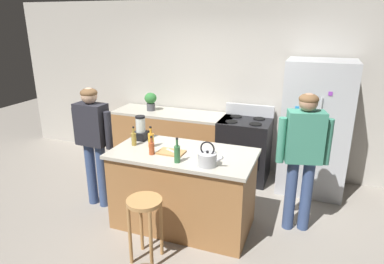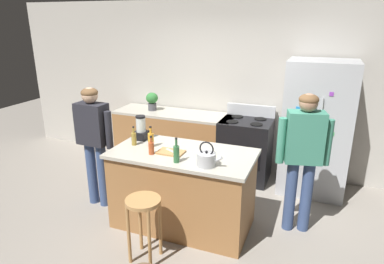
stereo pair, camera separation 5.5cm
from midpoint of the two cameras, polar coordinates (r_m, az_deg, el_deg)
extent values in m
plane|color=gray|center=(4.34, -1.12, -15.09)|extent=(14.00, 14.00, 0.00)
cube|color=#BCB7AD|center=(5.57, 6.55, 7.47)|extent=(8.00, 0.10, 2.70)
cube|color=#9E6B3D|center=(4.11, -1.16, -9.81)|extent=(1.60, 0.81, 0.91)
cube|color=#B2AD9E|center=(3.91, -1.21, -3.66)|extent=(1.66, 0.87, 0.04)
cube|color=#9E6B3D|center=(5.70, -2.62, -1.51)|extent=(2.00, 0.64, 0.91)
cube|color=#B2AD9E|center=(5.56, -2.69, 3.09)|extent=(2.00, 0.64, 0.04)
cube|color=#B7BABF|center=(5.05, 20.47, 0.53)|extent=(0.90, 0.70, 1.89)
cylinder|color=#B7BABF|center=(4.67, 19.96, 0.40)|extent=(0.02, 0.02, 0.85)
cylinder|color=#B7BABF|center=(4.67, 20.94, 0.28)|extent=(0.02, 0.02, 0.85)
cube|color=#3FB259|center=(4.70, 22.82, -0.31)|extent=(0.05, 0.01, 0.05)
cube|color=purple|center=(4.57, 22.75, 5.91)|extent=(0.05, 0.01, 0.05)
cube|color=#268CD8|center=(4.62, 17.72, 3.80)|extent=(0.05, 0.01, 0.05)
cube|color=orange|center=(4.78, 21.34, -3.00)|extent=(0.05, 0.01, 0.05)
cube|color=red|center=(4.79, 16.85, -2.82)|extent=(0.05, 0.01, 0.05)
cube|color=red|center=(4.71, 18.25, -0.17)|extent=(0.05, 0.01, 0.05)
cube|color=black|center=(5.32, 9.20, -3.01)|extent=(0.76, 0.64, 0.95)
cube|color=black|center=(5.04, 8.36, -4.78)|extent=(0.60, 0.01, 0.24)
cube|color=#B7BABF|center=(5.42, 10.18, 3.61)|extent=(0.76, 0.06, 0.18)
cylinder|color=black|center=(5.06, 7.12, 1.73)|extent=(0.18, 0.18, 0.01)
cylinder|color=black|center=(4.99, 11.12, 1.28)|extent=(0.18, 0.18, 0.01)
cylinder|color=black|center=(5.34, 7.94, 2.59)|extent=(0.18, 0.18, 0.01)
cylinder|color=black|center=(5.28, 11.73, 2.17)|extent=(0.18, 0.18, 0.01)
cylinder|color=#384C7A|center=(4.78, -16.18, -6.62)|extent=(0.14, 0.14, 0.87)
cylinder|color=#384C7A|center=(4.67, -14.47, -7.07)|extent=(0.14, 0.14, 0.87)
cube|color=#26262D|center=(4.48, -16.09, 1.33)|extent=(0.41, 0.24, 0.54)
cylinder|color=#26262D|center=(4.65, -18.40, 1.10)|extent=(0.09, 0.09, 0.48)
cylinder|color=#26262D|center=(4.34, -13.49, 0.31)|extent=(0.09, 0.09, 0.48)
sphere|color=#D8AD8C|center=(4.39, -16.51, 5.93)|extent=(0.21, 0.21, 0.20)
ellipsoid|color=brown|center=(4.38, -16.55, 6.38)|extent=(0.22, 0.22, 0.12)
cylinder|color=#384C7A|center=(4.24, 19.01, -10.24)|extent=(0.16, 0.16, 0.87)
cylinder|color=#384C7A|center=(4.20, 16.57, -10.23)|extent=(0.16, 0.16, 0.87)
cube|color=#3F8C72|center=(3.93, 18.82, -0.86)|extent=(0.44, 0.31, 0.58)
cylinder|color=#3F8C72|center=(4.01, 22.25, -1.66)|extent=(0.11, 0.11, 0.52)
cylinder|color=#3F8C72|center=(3.90, 15.16, -1.41)|extent=(0.11, 0.11, 0.52)
sphere|color=tan|center=(3.83, 19.42, 4.68)|extent=(0.24, 0.24, 0.20)
ellipsoid|color=brown|center=(3.82, 19.48, 5.19)|extent=(0.26, 0.26, 0.12)
cylinder|color=#B7844C|center=(3.47, -7.79, -11.44)|extent=(0.36, 0.36, 0.04)
cylinder|color=#B7844C|center=(3.62, -10.16, -16.69)|extent=(0.04, 0.04, 0.66)
cylinder|color=#B7844C|center=(3.53, -6.74, -17.64)|extent=(0.04, 0.04, 0.66)
cylinder|color=#B7844C|center=(3.79, -8.27, -14.87)|extent=(0.04, 0.04, 0.66)
cylinder|color=#B7844C|center=(3.69, -4.99, -15.70)|extent=(0.04, 0.04, 0.66)
cylinder|color=#4C4C51|center=(5.71, -6.43, 4.24)|extent=(0.14, 0.14, 0.12)
ellipsoid|color=#337A38|center=(5.68, -6.48, 5.71)|extent=(0.20, 0.20, 0.18)
cube|color=black|center=(4.34, -8.17, -0.55)|extent=(0.17, 0.17, 0.10)
cylinder|color=silver|center=(4.30, -8.25, 1.23)|extent=(0.12, 0.12, 0.18)
cylinder|color=black|center=(4.27, -8.32, 2.56)|extent=(0.12, 0.12, 0.02)
cylinder|color=#2D6638|center=(3.60, -2.21, -3.76)|extent=(0.07, 0.07, 0.18)
cylinder|color=#2D6638|center=(3.55, -2.23, -1.82)|extent=(0.03, 0.03, 0.08)
cylinder|color=black|center=(3.54, -2.24, -1.11)|extent=(0.03, 0.03, 0.02)
cylinder|color=orange|center=(4.05, -6.55, -1.37)|extent=(0.07, 0.07, 0.17)
cylinder|color=orange|center=(4.02, -6.61, 0.24)|extent=(0.03, 0.03, 0.07)
cylinder|color=black|center=(4.00, -6.63, 0.84)|extent=(0.03, 0.03, 0.02)
cylinder|color=olive|center=(4.14, -9.40, -1.18)|extent=(0.06, 0.06, 0.15)
cylinder|color=olive|center=(4.11, -9.48, 0.26)|extent=(0.02, 0.02, 0.07)
cylinder|color=black|center=(4.09, -9.51, 0.81)|extent=(0.03, 0.03, 0.02)
cylinder|color=#B24C26|center=(3.84, -6.46, -2.74)|extent=(0.06, 0.06, 0.14)
cylinder|color=#B24C26|center=(3.81, -6.51, -1.33)|extent=(0.02, 0.02, 0.06)
cylinder|color=black|center=(3.79, -6.54, -0.79)|extent=(0.03, 0.03, 0.02)
cylinder|color=#B7BABF|center=(3.52, 2.88, -4.64)|extent=(0.20, 0.20, 0.14)
sphere|color=black|center=(3.49, 2.90, -3.36)|extent=(0.03, 0.03, 0.03)
cylinder|color=#B7BABF|center=(3.48, 4.92, -4.62)|extent=(0.09, 0.03, 0.08)
torus|color=black|center=(3.48, 2.91, -2.82)|extent=(0.16, 0.02, 0.16)
cube|color=#B7844C|center=(3.87, -3.20, -3.42)|extent=(0.30, 0.20, 0.02)
cube|color=#B7BABF|center=(3.86, -2.93, -3.28)|extent=(0.21, 0.13, 0.01)
camera|label=1|loc=(0.03, -89.62, 0.13)|focal=31.68mm
camera|label=2|loc=(0.03, 90.38, -0.13)|focal=31.68mm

